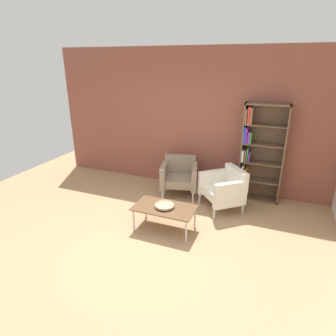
# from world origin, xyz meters

# --- Properties ---
(ground_plane) EXTENTS (8.32, 8.32, 0.00)m
(ground_plane) POSITION_xyz_m (0.00, 0.00, 0.00)
(ground_plane) COLOR tan
(brick_back_panel) EXTENTS (6.40, 0.12, 2.90)m
(brick_back_panel) POSITION_xyz_m (0.00, 2.46, 1.45)
(brick_back_panel) COLOR brown
(brick_back_panel) RESTS_ON ground_plane
(bookshelf_tall) EXTENTS (0.80, 0.30, 1.90)m
(bookshelf_tall) POSITION_xyz_m (1.36, 2.25, 0.95)
(bookshelf_tall) COLOR brown
(bookshelf_tall) RESTS_ON ground_plane
(coffee_table_low) EXTENTS (1.00, 0.56, 0.40)m
(coffee_table_low) POSITION_xyz_m (0.12, 0.51, 0.37)
(coffee_table_low) COLOR brown
(coffee_table_low) RESTS_ON ground_plane
(decorative_bowl) EXTENTS (0.32, 0.32, 0.05)m
(decorative_bowl) POSITION_xyz_m (0.12, 0.51, 0.43)
(decorative_bowl) COLOR tan
(decorative_bowl) RESTS_ON coffee_table_low
(armchair_by_bookshelf) EXTENTS (0.86, 0.81, 0.78)m
(armchair_by_bookshelf) POSITION_xyz_m (-0.10, 1.85, 0.41)
(armchair_by_bookshelf) COLOR gray
(armchair_by_bookshelf) RESTS_ON ground_plane
(armchair_corner_red) EXTENTS (0.94, 0.95, 0.78)m
(armchair_corner_red) POSITION_xyz_m (0.88, 1.57, 0.41)
(armchair_corner_red) COLOR white
(armchair_corner_red) RESTS_ON ground_plane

